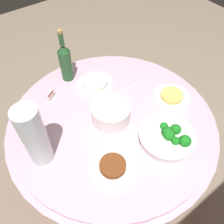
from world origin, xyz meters
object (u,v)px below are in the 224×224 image
at_px(broccoli_bowl, 168,137).
at_px(serving_tongs, 128,86).
at_px(plate_stack, 110,112).
at_px(food_plate_noodles, 171,97).
at_px(food_plate_rice, 95,83).
at_px(wine_bottle, 65,62).
at_px(decorative_fruit_vase, 35,138).
at_px(food_plate_stir_fry, 113,167).
at_px(label_placard_front, 51,95).

xyz_separation_m(broccoli_bowl, serving_tongs, (-0.09, -0.42, -0.04)).
bearing_deg(plate_stack, food_plate_noodles, 166.16).
bearing_deg(food_plate_noodles, broccoli_bowl, 40.17).
distance_m(food_plate_rice, food_plate_noodles, 0.47).
relative_size(wine_bottle, decorative_fruit_vase, 0.99).
distance_m(broccoli_bowl, food_plate_stir_fry, 0.31).
bearing_deg(decorative_fruit_vase, food_plate_stir_fry, 132.64).
bearing_deg(plate_stack, food_plate_stir_fry, 55.53).
height_order(decorative_fruit_vase, food_plate_noodles, decorative_fruit_vase).
relative_size(broccoli_bowl, plate_stack, 1.33).
distance_m(serving_tongs, food_plate_stir_fry, 0.55).
distance_m(broccoli_bowl, label_placard_front, 0.70).
bearing_deg(plate_stack, decorative_fruit_vase, -1.06).
height_order(plate_stack, food_plate_rice, plate_stack).
xyz_separation_m(serving_tongs, food_plate_noodles, (-0.14, 0.22, 0.01)).
distance_m(wine_bottle, food_plate_noodles, 0.66).
xyz_separation_m(wine_bottle, label_placard_front, (0.17, 0.10, -0.10)).
xyz_separation_m(broccoli_bowl, plate_stack, (0.14, -0.29, 0.01)).
bearing_deg(food_plate_stir_fry, food_plate_noodles, -164.26).
xyz_separation_m(plate_stack, decorative_fruit_vase, (0.40, -0.01, 0.11)).
relative_size(plate_stack, food_plate_stir_fry, 0.95).
relative_size(wine_bottle, food_plate_noodles, 1.53).
height_order(broccoli_bowl, serving_tongs, broccoli_bowl).
bearing_deg(serving_tongs, food_plate_stir_fry, 43.30).
bearing_deg(plate_stack, food_plate_rice, -106.87).
bearing_deg(food_plate_stir_fry, plate_stack, -124.47).
bearing_deg(food_plate_rice, wine_bottle, -56.39).
distance_m(decorative_fruit_vase, food_plate_noodles, 0.80).
bearing_deg(broccoli_bowl, food_plate_noodles, -139.83).
bearing_deg(food_plate_stir_fry, food_plate_rice, -115.92).
height_order(plate_stack, label_placard_front, plate_stack).
distance_m(wine_bottle, decorative_fruit_vase, 0.56).
xyz_separation_m(wine_bottle, food_plate_rice, (-0.10, 0.15, -0.11)).
distance_m(food_plate_stir_fry, label_placard_front, 0.57).
bearing_deg(plate_stack, broccoli_bowl, 115.53).
height_order(plate_stack, wine_bottle, wine_bottle).
xyz_separation_m(serving_tongs, label_placard_front, (0.42, -0.19, 0.03)).
bearing_deg(label_placard_front, broccoli_bowl, 118.08).
relative_size(food_plate_noodles, label_placard_front, 4.00).
xyz_separation_m(serving_tongs, food_plate_stir_fry, (0.40, 0.38, 0.01)).
bearing_deg(label_placard_front, food_plate_stir_fry, 92.12).
bearing_deg(food_plate_stir_fry, decorative_fruit_vase, -47.36).
distance_m(decorative_fruit_vase, food_plate_stir_fry, 0.37).
height_order(decorative_fruit_vase, food_plate_stir_fry, decorative_fruit_vase).
bearing_deg(food_plate_noodles, decorative_fruit_vase, -7.32).
xyz_separation_m(plate_stack, food_plate_stir_fry, (0.17, 0.25, -0.04)).
bearing_deg(decorative_fruit_vase, broccoli_bowl, 151.08).
relative_size(serving_tongs, food_plate_rice, 0.76).
xyz_separation_m(decorative_fruit_vase, food_plate_noodles, (-0.78, 0.10, -0.15)).
bearing_deg(serving_tongs, food_plate_noodles, 122.21).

